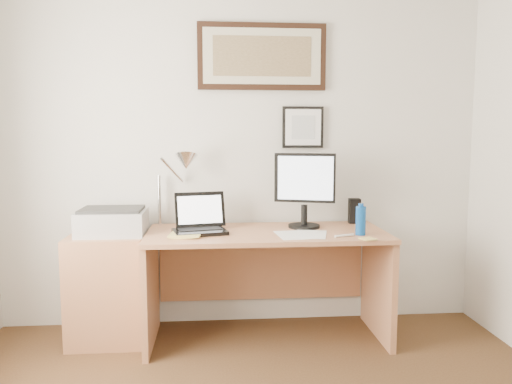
{
  "coord_description": "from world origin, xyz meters",
  "views": [
    {
      "loc": [
        -0.19,
        -1.65,
        1.4
      ],
      "look_at": [
        0.06,
        1.43,
        1.04
      ],
      "focal_mm": 35.0,
      "sensor_mm": 36.0,
      "label": 1
    }
  ],
  "objects": [
    {
      "name": "wall_back",
      "position": [
        0.0,
        2.0,
        1.25
      ],
      "size": [
        3.5,
        0.02,
        2.5
      ],
      "primitive_type": "cube",
      "color": "silver",
      "rests_on": "ground"
    },
    {
      "name": "side_cabinet",
      "position": [
        -0.92,
        1.68,
        0.36
      ],
      "size": [
        0.5,
        0.4,
        0.73
      ],
      "primitive_type": "cube",
      "color": "#A56845",
      "rests_on": "floor"
    },
    {
      "name": "water_bottle",
      "position": [
        0.75,
        1.46,
        0.84
      ],
      "size": [
        0.07,
        0.07,
        0.19
      ],
      "primitive_type": "cylinder",
      "color": "#0B4393",
      "rests_on": "desk"
    },
    {
      "name": "bottle_cap",
      "position": [
        0.75,
        1.46,
        0.95
      ],
      "size": [
        0.03,
        0.03,
        0.02
      ],
      "primitive_type": "cylinder",
      "color": "#0B4393",
      "rests_on": "water_bottle"
    },
    {
      "name": "speaker",
      "position": [
        0.82,
        1.89,
        0.84
      ],
      "size": [
        0.08,
        0.07,
        0.18
      ],
      "primitive_type": "cube",
      "rotation": [
        0.0,
        0.0,
        -0.06
      ],
      "color": "black",
      "rests_on": "desk"
    },
    {
      "name": "paper_sheet_a",
      "position": [
        0.31,
        1.49,
        0.75
      ],
      "size": [
        0.23,
        0.31,
        0.0
      ],
      "primitive_type": "cube",
      "rotation": [
        0.0,
        0.0,
        0.1
      ],
      "color": "white",
      "rests_on": "desk"
    },
    {
      "name": "paper_sheet_b",
      "position": [
        0.42,
        1.5,
        0.75
      ],
      "size": [
        0.26,
        0.32,
        0.0
      ],
      "primitive_type": "cube",
      "rotation": [
        0.0,
        0.0,
        -0.25
      ],
      "color": "white",
      "rests_on": "desk"
    },
    {
      "name": "sticky_pad",
      "position": [
        0.74,
        1.3,
        0.76
      ],
      "size": [
        0.11,
        0.11,
        0.01
      ],
      "primitive_type": "cube",
      "rotation": [
        0.0,
        0.0,
        0.31
      ],
      "color": "#D6BB65",
      "rests_on": "desk"
    },
    {
      "name": "marker_pen",
      "position": [
        0.63,
        1.41,
        0.76
      ],
      "size": [
        0.14,
        0.06,
        0.02
      ],
      "primitive_type": "cylinder",
      "rotation": [
        0.0,
        1.57,
        0.35
      ],
      "color": "white",
      "rests_on": "desk"
    },
    {
      "name": "book",
      "position": [
        -0.48,
        1.57,
        0.76
      ],
      "size": [
        0.23,
        0.3,
        0.02
      ],
      "primitive_type": "imported",
      "rotation": [
        0.0,
        0.0,
        -0.12
      ],
      "color": "#D5C864",
      "rests_on": "desk"
    },
    {
      "name": "desk",
      "position": [
        0.15,
        1.72,
        0.51
      ],
      "size": [
        1.6,
        0.7,
        0.75
      ],
      "color": "#A56845",
      "rests_on": "floor"
    },
    {
      "name": "laptop",
      "position": [
        -0.3,
        1.64,
        0.81
      ],
      "size": [
        0.38,
        0.36,
        0.26
      ],
      "color": "black",
      "rests_on": "desk"
    },
    {
      "name": "lcd_monitor",
      "position": [
        0.43,
        1.74,
        1.04
      ],
      "size": [
        0.41,
        0.22,
        0.52
      ],
      "color": "black",
      "rests_on": "desk"
    },
    {
      "name": "printer",
      "position": [
        -0.88,
        1.71,
        0.82
      ],
      "size": [
        0.44,
        0.34,
        0.18
      ],
      "color": "#A7A7AA",
      "rests_on": "side_cabinet"
    },
    {
      "name": "desk_lamp",
      "position": [
        -0.41,
        1.81,
        1.19
      ],
      "size": [
        0.29,
        0.27,
        0.53
      ],
      "color": "silver",
      "rests_on": "desk"
    },
    {
      "name": "picture_large",
      "position": [
        0.15,
        1.97,
        1.95
      ],
      "size": [
        0.92,
        0.04,
        0.47
      ],
      "color": "black",
      "rests_on": "wall_back"
    },
    {
      "name": "picture_small",
      "position": [
        0.45,
        1.97,
        1.45
      ],
      "size": [
        0.3,
        0.03,
        0.3
      ],
      "color": "black",
      "rests_on": "wall_back"
    }
  ]
}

